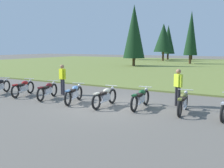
% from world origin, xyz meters
% --- Properties ---
extents(ground_plane, '(140.00, 140.00, 0.00)m').
position_xyz_m(ground_plane, '(0.00, 0.00, 0.00)').
color(ground_plane, '#605B54').
extents(grass_moorland, '(80.00, 44.00, 0.10)m').
position_xyz_m(grass_moorland, '(0.00, 26.56, 0.05)').
color(grass_moorland, olive).
rests_on(grass_moorland, ground).
extents(forest_treeline, '(39.90, 24.44, 8.19)m').
position_xyz_m(forest_treeline, '(-2.54, 33.57, 4.34)').
color(forest_treeline, '#47331E').
rests_on(forest_treeline, ground).
extents(motorcycle_red, '(0.77, 2.06, 0.88)m').
position_xyz_m(motorcycle_red, '(-5.12, -0.19, 0.44)').
color(motorcycle_red, black).
rests_on(motorcycle_red, ground).
extents(motorcycle_maroon, '(0.79, 2.05, 0.88)m').
position_xyz_m(motorcycle_maroon, '(-3.34, -0.19, 0.44)').
color(motorcycle_maroon, black).
rests_on(motorcycle_maroon, ground).
extents(motorcycle_sky_blue, '(0.80, 2.05, 0.88)m').
position_xyz_m(motorcycle_sky_blue, '(-1.57, -0.29, 0.44)').
color(motorcycle_sky_blue, black).
rests_on(motorcycle_sky_blue, ground).
extents(motorcycle_cream, '(0.62, 2.10, 0.88)m').
position_xyz_m(motorcycle_cream, '(0.11, -0.22, 0.44)').
color(motorcycle_cream, black).
rests_on(motorcycle_cream, ground).
extents(motorcycle_british_green, '(0.62, 2.10, 0.88)m').
position_xyz_m(motorcycle_british_green, '(1.62, 0.25, 0.44)').
color(motorcycle_british_green, black).
rests_on(motorcycle_british_green, ground).
extents(motorcycle_olive, '(0.62, 2.10, 0.88)m').
position_xyz_m(motorcycle_olive, '(3.42, 0.34, 0.44)').
color(motorcycle_olive, black).
rests_on(motorcycle_olive, ground).
extents(rider_in_hivis_vest, '(0.52, 0.33, 1.67)m').
position_xyz_m(rider_in_hivis_vest, '(-3.42, 1.07, 0.95)').
color(rider_in_hivis_vest, '#2D2D38').
rests_on(rider_in_hivis_vest, ground).
extents(rider_checking_bike, '(0.44, 0.40, 1.67)m').
position_xyz_m(rider_checking_bike, '(2.89, 1.44, 0.95)').
color(rider_checking_bike, black).
rests_on(rider_checking_bike, ground).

